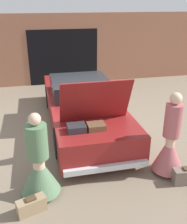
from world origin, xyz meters
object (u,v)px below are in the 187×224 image
object	(u,v)px
car	(82,105)
suitcase_beside_left_person	(32,205)
suitcase_beside_right_person	(187,176)
person_left	(39,168)
person_right	(170,146)

from	to	relation	value
car	suitcase_beside_left_person	distance (m)	3.45
suitcase_beside_right_person	car	bearing A→B (deg)	116.44
car	suitcase_beside_right_person	distance (m)	3.36
car	person_left	size ratio (longest dim) A/B	3.17
car	suitcase_beside_right_person	size ratio (longest dim) A/B	8.86
person_left	person_right	distance (m)	2.54
person_left	suitcase_beside_right_person	bearing A→B (deg)	80.24
person_left	person_right	xyz separation A→B (m)	(2.54, 0.09, 0.05)
suitcase_beside_left_person	suitcase_beside_right_person	xyz separation A→B (m)	(2.93, 0.12, 0.02)
suitcase_beside_left_person	suitcase_beside_right_person	size ratio (longest dim) A/B	0.90
car	person_left	distance (m)	2.97
person_left	person_right	bearing A→B (deg)	88.62
person_left	suitcase_beside_left_person	bearing A→B (deg)	-26.11
car	person_right	bearing A→B (deg)	-63.90
suitcase_beside_right_person	person_right	bearing A→B (deg)	118.61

